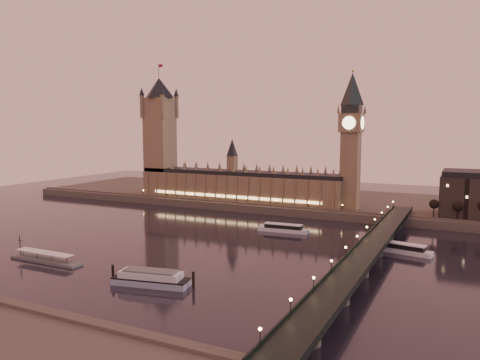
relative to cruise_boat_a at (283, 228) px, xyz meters
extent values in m
plane|color=black|center=(-27.73, -50.04, -2.32)|extent=(700.00, 700.00, 0.00)
cube|color=#423D35|center=(2.27, 114.96, 0.68)|extent=(560.00, 130.00, 6.00)
cube|color=brown|center=(-67.73, 70.96, 14.68)|extent=(180.00, 26.00, 22.00)
cube|color=black|center=(-67.73, 70.96, 27.28)|extent=(180.00, 22.00, 3.20)
cube|color=#FFCC7F|center=(-67.73, 57.46, 8.68)|extent=(153.00, 0.25, 2.20)
cube|color=brown|center=(-147.73, 70.96, 47.68)|extent=(22.00, 22.00, 88.00)
cone|color=black|center=(-147.73, 70.96, 100.68)|extent=(31.68, 31.68, 18.00)
cylinder|color=black|center=(-147.73, 70.96, 115.68)|extent=(0.44, 0.44, 12.00)
cube|color=maroon|center=(-145.53, 70.96, 120.18)|extent=(4.00, 0.15, 2.50)
cube|color=brown|center=(26.27, 70.96, 32.68)|extent=(13.00, 13.00, 58.00)
cube|color=brown|center=(26.27, 70.96, 68.68)|extent=(16.00, 16.00, 14.00)
cylinder|color=#FFEAA5|center=(26.27, 62.78, 68.68)|extent=(9.60, 0.35, 9.60)
cylinder|color=#FFEAA5|center=(18.09, 70.96, 68.68)|extent=(0.35, 9.60, 9.60)
cube|color=black|center=(26.27, 70.96, 78.68)|extent=(13.00, 13.00, 6.00)
cone|color=black|center=(26.27, 70.96, 93.68)|extent=(17.68, 17.68, 24.00)
sphere|color=gold|center=(26.27, 70.96, 106.68)|extent=(2.00, 2.00, 2.00)
cube|color=black|center=(64.27, -50.04, 5.68)|extent=(13.00, 260.00, 2.00)
cube|color=black|center=(57.97, -50.04, 7.18)|extent=(0.60, 260.00, 1.00)
cube|color=black|center=(70.57, -50.04, 7.18)|extent=(0.60, 260.00, 1.00)
cylinder|color=black|center=(84.72, 58.96, 8.44)|extent=(0.70, 0.70, 9.52)
sphere|color=black|center=(84.72, 58.96, 13.41)|extent=(6.34, 6.34, 6.34)
cylinder|color=black|center=(100.88, 58.96, 8.44)|extent=(0.70, 0.70, 9.52)
sphere|color=black|center=(100.88, 58.96, 13.41)|extent=(6.34, 6.34, 6.34)
cube|color=silver|center=(0.00, 0.00, -1.11)|extent=(33.33, 9.64, 2.41)
cube|color=black|center=(0.00, 0.00, 1.30)|extent=(24.71, 7.70, 2.41)
cube|color=silver|center=(0.00, 0.00, 2.72)|extent=(25.39, 8.03, 0.44)
cube|color=silver|center=(77.30, -19.86, -1.08)|extent=(30.13, 12.76, 2.48)
cube|color=black|center=(77.30, -19.86, 1.40)|extent=(22.41, 10.02, 2.48)
cube|color=silver|center=(77.30, -19.86, 2.86)|extent=(23.04, 10.42, 0.45)
cube|color=#95A8BE|center=(-14.19, -122.21, -0.95)|extent=(34.92, 15.88, 2.74)
cube|color=black|center=(-14.19, -122.21, 0.69)|extent=(34.92, 15.88, 0.53)
cube|color=silver|center=(-14.19, -122.21, 2.32)|extent=(28.52, 13.61, 2.74)
cube|color=#595B5E|center=(-14.19, -122.21, 4.06)|extent=(24.18, 11.75, 0.74)
cylinder|color=black|center=(-32.79, -124.91, 1.27)|extent=(1.16, 1.16, 7.17)
cylinder|color=black|center=(4.41, -117.51, 1.27)|extent=(1.16, 1.16, 7.17)
cube|color=#595B5E|center=(-83.65, -116.90, -1.70)|extent=(43.38, 7.23, 1.24)
cube|color=silver|center=(-84.69, -116.90, 2.38)|extent=(35.12, 6.20, 0.31)
cylinder|color=black|center=(-102.24, -116.90, 4.09)|extent=(0.41, 0.41, 10.33)
cylinder|color=black|center=(-102.24, -116.90, 6.67)|extent=(4.13, 0.25, 0.25)
camera|label=1|loc=(106.53, -280.38, 65.45)|focal=35.00mm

